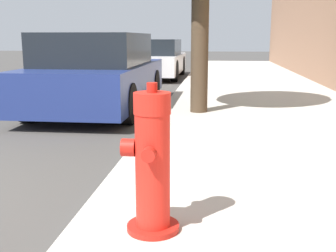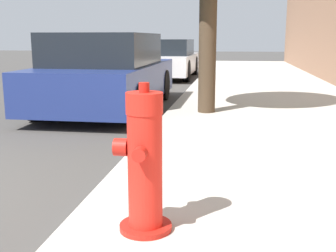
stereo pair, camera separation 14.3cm
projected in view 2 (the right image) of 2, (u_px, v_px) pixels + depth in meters
name	position (u px, v px, depth m)	size (l,w,h in m)	color
fire_hydrant	(144.00, 165.00, 2.56)	(0.35, 0.35, 0.92)	red
parked_car_near	(108.00, 73.00, 7.79)	(1.83, 4.26, 1.40)	navy
parked_car_mid	(166.00, 59.00, 14.07)	(1.87, 4.16, 1.27)	silver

